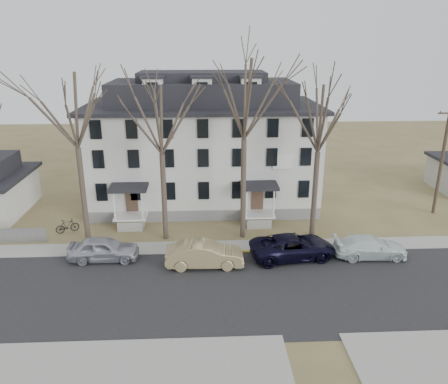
{
  "coord_description": "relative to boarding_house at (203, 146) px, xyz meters",
  "views": [
    {
      "loc": [
        -1.94,
        -21.36,
        14.65
      ],
      "look_at": [
        -0.5,
        9.0,
        4.03
      ],
      "focal_mm": 35.0,
      "sensor_mm": 36.0,
      "label": 1
    }
  ],
  "objects": [
    {
      "name": "tree_center",
      "position": [
        3.0,
        -8.15,
        5.71
      ],
      "size": [
        9.0,
        9.0,
        14.7
      ],
      "color": "#473B31",
      "rests_on": "ground"
    },
    {
      "name": "far_sidewalk",
      "position": [
        2.0,
        -9.95,
        -5.38
      ],
      "size": [
        120.0,
        2.0,
        0.08
      ],
      "primitive_type": "cube",
      "color": "#A09F97",
      "rests_on": "ground"
    },
    {
      "name": "car_white",
      "position": [
        11.72,
        -11.97,
        -4.63
      ],
      "size": [
        5.2,
        2.22,
        1.5
      ],
      "primitive_type": "imported",
      "rotation": [
        0.0,
        0.0,
        1.55
      ],
      "color": "white",
      "rests_on": "ground"
    },
    {
      "name": "ground",
      "position": [
        2.0,
        -17.95,
        -5.38
      ],
      "size": [
        120.0,
        120.0,
        0.0
      ],
      "primitive_type": "plane",
      "color": "olive",
      "rests_on": "ground"
    },
    {
      "name": "boarding_house",
      "position": [
        0.0,
        0.0,
        0.0
      ],
      "size": [
        20.8,
        12.36,
        12.05
      ],
      "color": "slate",
      "rests_on": "ground"
    },
    {
      "name": "car_navy",
      "position": [
        6.22,
        -11.84,
        -4.55
      ],
      "size": [
        6.32,
        3.55,
        1.67
      ],
      "primitive_type": "imported",
      "rotation": [
        0.0,
        0.0,
        1.71
      ],
      "color": "black",
      "rests_on": "ground"
    },
    {
      "name": "main_road",
      "position": [
        2.0,
        -15.95,
        -5.38
      ],
      "size": [
        120.0,
        10.0,
        0.04
      ],
      "primitive_type": "cube",
      "color": "#27272A",
      "rests_on": "ground"
    },
    {
      "name": "bicycle_left",
      "position": [
        -6.35,
        -5.46,
        -4.88
      ],
      "size": [
        1.98,
        0.9,
        1.0
      ],
      "primitive_type": "imported",
      "rotation": [
        0.0,
        0.0,
        1.44
      ],
      "color": "black",
      "rests_on": "ground"
    },
    {
      "name": "car_tan",
      "position": [
        -0.0,
        -12.77,
        -4.51
      ],
      "size": [
        5.27,
        1.86,
        1.73
      ],
      "primitive_type": "imported",
      "rotation": [
        0.0,
        0.0,
        1.57
      ],
      "color": "tan",
      "rests_on": "ground"
    },
    {
      "name": "near_sidewalk_left",
      "position": [
        -6.0,
        -22.95,
        -5.38
      ],
      "size": [
        20.0,
        5.0,
        0.08
      ],
      "primitive_type": "cube",
      "color": "#A09F97",
      "rests_on": "ground"
    },
    {
      "name": "tree_mid_left",
      "position": [
        -3.0,
        -8.15,
        4.22
      ],
      "size": [
        7.8,
        7.8,
        12.74
      ],
      "color": "#473B31",
      "rests_on": "ground"
    },
    {
      "name": "yellow_curb",
      "position": [
        7.0,
        -10.85,
        -5.38
      ],
      "size": [
        14.0,
        0.25,
        0.06
      ],
      "primitive_type": "cube",
      "color": "gold",
      "rests_on": "ground"
    },
    {
      "name": "utility_pole_far",
      "position": [
        20.5,
        -3.95,
        -0.47
      ],
      "size": [
        2.0,
        0.28,
        9.5
      ],
      "color": "#3D3023",
      "rests_on": "ground"
    },
    {
      "name": "bicycle_right",
      "position": [
        -10.94,
        -6.76,
        -4.83
      ],
      "size": [
        1.87,
        1.28,
        1.1
      ],
      "primitive_type": "imported",
      "rotation": [
        0.0,
        0.0,
        2.03
      ],
      "color": "black",
      "rests_on": "ground"
    },
    {
      "name": "tree_far_left",
      "position": [
        -9.0,
        -8.15,
        4.96
      ],
      "size": [
        8.4,
        8.4,
        13.72
      ],
      "color": "#473B31",
      "rests_on": "ground"
    },
    {
      "name": "car_silver",
      "position": [
        -7.04,
        -11.54,
        -4.55
      ],
      "size": [
        4.86,
        1.96,
        1.66
      ],
      "primitive_type": "imported",
      "rotation": [
        0.0,
        0.0,
        1.57
      ],
      "color": "#B0B2BE",
      "rests_on": "ground"
    },
    {
      "name": "tree_mid_right",
      "position": [
        8.5,
        -8.15,
        4.22
      ],
      "size": [
        7.8,
        7.8,
        12.74
      ],
      "color": "#473B31",
      "rests_on": "ground"
    }
  ]
}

